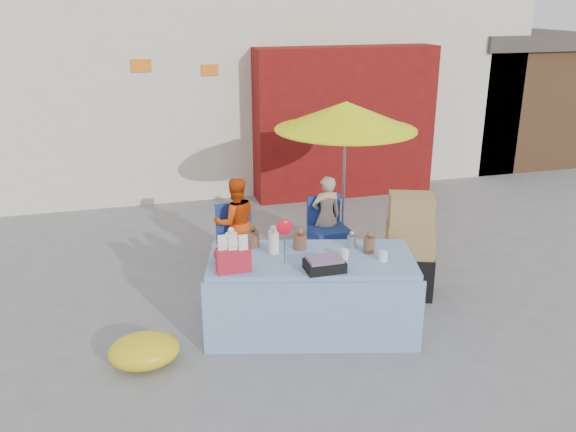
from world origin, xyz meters
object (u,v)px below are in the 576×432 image
object	(u,v)px
vendor_beige	(326,216)
chair_left	(238,251)
chair_right	(329,241)
vendor_orange	(236,222)
market_table	(310,292)
box_stack	(409,249)
umbrella	(346,116)

from	to	relation	value
vendor_beige	chair_left	bearing A→B (deg)	2.30
chair_right	vendor_beige	bearing A→B (deg)	85.73
vendor_orange	market_table	bearing A→B (deg)	99.45
vendor_orange	chair_left	bearing A→B (deg)	85.73
box_stack	chair_right	bearing A→B (deg)	113.49
market_table	umbrella	xyz separation A→B (m)	(1.11, 2.00, 1.46)
umbrella	vendor_beige	bearing A→B (deg)	-153.43
vendor_beige	vendor_orange	bearing A→B (deg)	-3.82
market_table	vendor_beige	bearing A→B (deg)	80.89
chair_left	box_stack	bearing A→B (deg)	-38.88
vendor_orange	chair_right	bearing A→B (deg)	170.04
market_table	vendor_orange	world-z (taller)	market_table
vendor_orange	box_stack	size ratio (longest dim) A/B	0.96
chair_left	vendor_orange	bearing A→B (deg)	85.73
vendor_beige	market_table	bearing A→B (deg)	62.39
vendor_beige	box_stack	size ratio (longest dim) A/B	0.90
market_table	vendor_orange	size ratio (longest dim) A/B	1.96
chair_right	vendor_orange	distance (m)	1.30
market_table	box_stack	bearing A→B (deg)	33.02
vendor_orange	vendor_beige	size ratio (longest dim) A/B	1.07
vendor_beige	box_stack	distance (m)	1.50
vendor_orange	umbrella	distance (m)	2.02
chair_right	vendor_beige	size ratio (longest dim) A/B	0.75
chair_left	umbrella	xyz separation A→B (m)	(1.55, 0.28, 1.64)
umbrella	box_stack	world-z (taller)	umbrella
chair_right	vendor_beige	distance (m)	0.34
market_table	chair_right	distance (m)	1.90
market_table	vendor_orange	xyz separation A→B (m)	(-0.44, 1.85, 0.17)
chair_left	market_table	bearing A→B (deg)	-79.52
vendor_orange	umbrella	size ratio (longest dim) A/B	0.58
chair_left	vendor_orange	world-z (taller)	vendor_orange
vendor_orange	box_stack	world-z (taller)	box_stack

